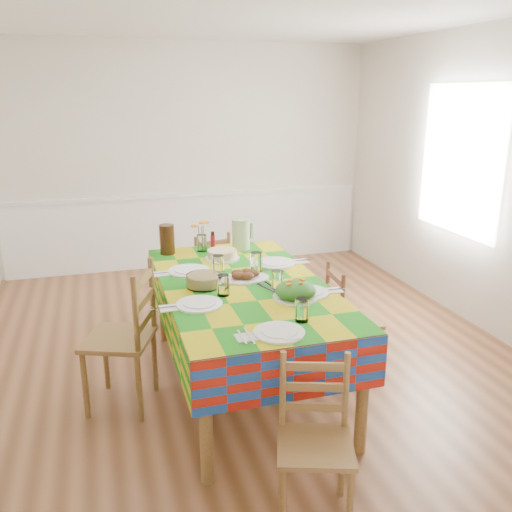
{
  "coord_description": "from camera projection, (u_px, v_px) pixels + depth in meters",
  "views": [
    {
      "loc": [
        -1.08,
        -4.1,
        2.12
      ],
      "look_at": [
        0.02,
        -0.36,
        0.93
      ],
      "focal_mm": 38.0,
      "sensor_mm": 36.0,
      "label": 1
    }
  ],
  "objects": [
    {
      "name": "chair_right",
      "position": [
        348.0,
        320.0,
        4.19
      ],
      "size": [
        0.39,
        0.41,
        0.86
      ],
      "rotation": [
        0.0,
        0.0,
        1.49
      ],
      "color": "brown",
      "rests_on": "room"
    },
    {
      "name": "wainscot",
      "position": [
        190.0,
        227.0,
        6.81
      ],
      "size": [
        4.41,
        0.06,
        0.92
      ],
      "color": "white",
      "rests_on": "room"
    },
    {
      "name": "chair_far",
      "position": [
        208.0,
        276.0,
        5.18
      ],
      "size": [
        0.46,
        0.44,
        0.87
      ],
      "rotation": [
        0.0,
        0.0,
        3.37
      ],
      "color": "brown",
      "rests_on": "room"
    },
    {
      "name": "setting_right_near",
      "position": [
        298.0,
        288.0,
        3.66
      ],
      "size": [
        0.53,
        0.31,
        0.14
      ],
      "rotation": [
        0.0,
        0.0,
        -1.57
      ],
      "color": "white",
      "rests_on": "dining_table"
    },
    {
      "name": "name_card",
      "position": [
        291.0,
        340.0,
        2.94
      ],
      "size": [
        0.09,
        0.03,
        0.02
      ],
      "primitive_type": "cube",
      "color": "white",
      "rests_on": "dining_table"
    },
    {
      "name": "green_pitcher",
      "position": [
        241.0,
        234.0,
        4.65
      ],
      "size": [
        0.15,
        0.15,
        0.26
      ],
      "primitive_type": "cylinder",
      "color": "#9EC389",
      "rests_on": "dining_table"
    },
    {
      "name": "hot_sauce",
      "position": [
        213.0,
        241.0,
        4.62
      ],
      "size": [
        0.04,
        0.04,
        0.16
      ],
      "primitive_type": "cylinder",
      "color": "#AA0D17",
      "rests_on": "dining_table"
    },
    {
      "name": "chair_near",
      "position": [
        315.0,
        441.0,
        2.74
      ],
      "size": [
        0.47,
        0.46,
        0.86
      ],
      "rotation": [
        0.0,
        0.0,
        -0.32
      ],
      "color": "brown",
      "rests_on": "room"
    },
    {
      "name": "setting_right_far",
      "position": [
        270.0,
        263.0,
        4.2
      ],
      "size": [
        0.59,
        0.34,
        0.15
      ],
      "rotation": [
        0.0,
        0.0,
        -1.57
      ],
      "color": "white",
      "rests_on": "dining_table"
    },
    {
      "name": "window_right",
      "position": [
        460.0,
        160.0,
        5.11
      ],
      "size": [
        0.0,
        1.4,
        1.4
      ],
      "primitive_type": "plane",
      "rotation": [
        0.0,
        -1.57,
        0.0
      ],
      "color": "white",
      "rests_on": "room"
    },
    {
      "name": "setting_left_near",
      "position": [
        207.0,
        297.0,
        3.5
      ],
      "size": [
        0.54,
        0.32,
        0.14
      ],
      "rotation": [
        0.0,
        0.0,
        1.57
      ],
      "color": "white",
      "rests_on": "dining_table"
    },
    {
      "name": "salad_platter",
      "position": [
        296.0,
        291.0,
        3.55
      ],
      "size": [
        0.3,
        0.3,
        0.13
      ],
      "color": "white",
      "rests_on": "dining_table"
    },
    {
      "name": "setting_left_far",
      "position": [
        198.0,
        269.0,
        4.05
      ],
      "size": [
        0.58,
        0.34,
        0.15
      ],
      "rotation": [
        0.0,
        0.0,
        1.57
      ],
      "color": "white",
      "rests_on": "dining_table"
    },
    {
      "name": "chair_left",
      "position": [
        126.0,
        338.0,
        3.69
      ],
      "size": [
        0.57,
        0.58,
        1.03
      ],
      "rotation": [
        0.0,
        0.0,
        -1.95
      ],
      "color": "brown",
      "rests_on": "room"
    },
    {
      "name": "serving_utensils",
      "position": [
        269.0,
        286.0,
        3.77
      ],
      "size": [
        0.14,
        0.32,
        0.01
      ],
      "color": "black",
      "rests_on": "dining_table"
    },
    {
      "name": "dining_table",
      "position": [
        243.0,
        295.0,
        3.87
      ],
      "size": [
        1.13,
        2.1,
        0.82
      ],
      "color": "brown",
      "rests_on": "room"
    },
    {
      "name": "room",
      "position": [
        241.0,
        193.0,
        4.28
      ],
      "size": [
        4.58,
        5.08,
        2.78
      ],
      "color": "brown",
      "rests_on": "ground"
    },
    {
      "name": "setting_near_head",
      "position": [
        287.0,
        324.0,
        3.09
      ],
      "size": [
        0.48,
        0.32,
        0.14
      ],
      "color": "white",
      "rests_on": "dining_table"
    },
    {
      "name": "flower_vase",
      "position": [
        201.0,
        238.0,
        4.59
      ],
      "size": [
        0.17,
        0.14,
        0.27
      ],
      "color": "white",
      "rests_on": "dining_table"
    },
    {
      "name": "cake",
      "position": [
        222.0,
        255.0,
        4.39
      ],
      "size": [
        0.28,
        0.28,
        0.08
      ],
      "color": "white",
      "rests_on": "dining_table"
    },
    {
      "name": "tea_pitcher",
      "position": [
        167.0,
        239.0,
        4.51
      ],
      "size": [
        0.12,
        0.12,
        0.25
      ],
      "primitive_type": "cylinder",
      "color": "#321B0B",
      "rests_on": "dining_table"
    },
    {
      "name": "meat_platter",
      "position": [
        245.0,
        276.0,
        3.91
      ],
      "size": [
        0.36,
        0.26,
        0.07
      ],
      "color": "white",
      "rests_on": "dining_table"
    },
    {
      "name": "pasta_bowl",
      "position": [
        204.0,
        281.0,
        3.77
      ],
      "size": [
        0.24,
        0.24,
        0.09
      ],
      "color": "white",
      "rests_on": "dining_table"
    }
  ]
}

